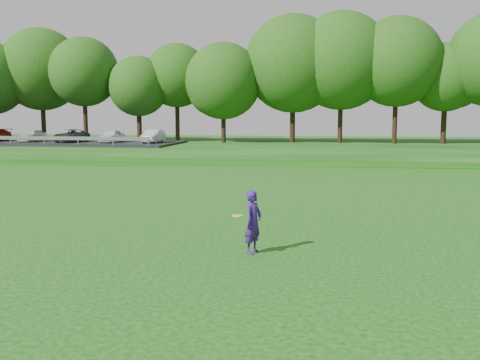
# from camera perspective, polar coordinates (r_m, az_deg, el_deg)

# --- Properties ---
(ground) EXTENTS (140.00, 140.00, 0.00)m
(ground) POSITION_cam_1_polar(r_m,az_deg,el_deg) (14.44, 1.61, -6.52)
(ground) COLOR #0B3E0C
(ground) RESTS_ON ground
(berm) EXTENTS (130.00, 30.00, 0.60)m
(berm) POSITION_cam_1_polar(r_m,az_deg,el_deg) (48.05, 7.23, 3.31)
(berm) COLOR #0B3E0C
(berm) RESTS_ON ground
(walking_path) EXTENTS (130.00, 1.60, 0.04)m
(walking_path) POSITION_cam_1_polar(r_m,az_deg,el_deg) (34.13, 6.26, 1.34)
(walking_path) COLOR gray
(walking_path) RESTS_ON ground
(treeline) EXTENTS (104.00, 7.00, 15.00)m
(treeline) POSITION_cam_1_polar(r_m,az_deg,el_deg) (52.16, 7.55, 12.17)
(treeline) COLOR #1C450F
(treeline) RESTS_ON berm
(parking_lot) EXTENTS (24.00, 9.00, 1.38)m
(parking_lot) POSITION_cam_1_polar(r_m,az_deg,el_deg) (53.53, -19.58, 4.15)
(parking_lot) COLOR black
(parking_lot) RESTS_ON berm
(woman) EXTENTS (0.72, 0.95, 1.55)m
(woman) POSITION_cam_1_polar(r_m,az_deg,el_deg) (13.04, 1.42, -4.49)
(woman) COLOR #381870
(woman) RESTS_ON ground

